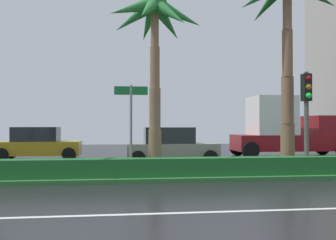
{
  "coord_description": "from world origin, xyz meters",
  "views": [
    {
      "loc": [
        -0.69,
        -5.96,
        1.86
      ],
      "look_at": [
        1.44,
        10.99,
        2.05
      ],
      "focal_mm": 41.05,
      "sensor_mm": 36.0,
      "label": 1
    }
  ],
  "objects_px": {
    "street_name_sign": "(131,118)",
    "car_in_traffic_third": "(171,146)",
    "palm_tree_centre": "(287,14)",
    "palm_tree_centre_left": "(154,28)",
    "box_truck_lead": "(288,130)",
    "traffic_signal_median_right": "(307,103)",
    "car_in_traffic_second": "(38,144)"
  },
  "relations": [
    {
      "from": "street_name_sign",
      "to": "car_in_traffic_third",
      "type": "distance_m",
      "value": 5.93
    },
    {
      "from": "palm_tree_centre",
      "to": "street_name_sign",
      "type": "xyz_separation_m",
      "value": [
        -5.79,
        -0.84,
        -3.87
      ]
    },
    {
      "from": "palm_tree_centre_left",
      "to": "palm_tree_centre",
      "type": "height_order",
      "value": "palm_tree_centre"
    },
    {
      "from": "street_name_sign",
      "to": "car_in_traffic_third",
      "type": "bearing_deg",
      "value": 69.29
    },
    {
      "from": "car_in_traffic_third",
      "to": "street_name_sign",
      "type": "bearing_deg",
      "value": -110.71
    },
    {
      "from": "street_name_sign",
      "to": "car_in_traffic_third",
      "type": "height_order",
      "value": "street_name_sign"
    },
    {
      "from": "palm_tree_centre",
      "to": "palm_tree_centre_left",
      "type": "bearing_deg",
      "value": 173.93
    },
    {
      "from": "palm_tree_centre",
      "to": "box_truck_lead",
      "type": "relative_size",
      "value": 1.17
    },
    {
      "from": "traffic_signal_median_right",
      "to": "box_truck_lead",
      "type": "bearing_deg",
      "value": 69.67
    },
    {
      "from": "box_truck_lead",
      "to": "palm_tree_centre",
      "type": "bearing_deg",
      "value": -114.45
    },
    {
      "from": "palm_tree_centre_left",
      "to": "street_name_sign",
      "type": "relative_size",
      "value": 2.21
    },
    {
      "from": "palm_tree_centre",
      "to": "car_in_traffic_second",
      "type": "relative_size",
      "value": 1.74
    },
    {
      "from": "street_name_sign",
      "to": "box_truck_lead",
      "type": "relative_size",
      "value": 0.47
    },
    {
      "from": "traffic_signal_median_right",
      "to": "street_name_sign",
      "type": "height_order",
      "value": "traffic_signal_median_right"
    },
    {
      "from": "car_in_traffic_second",
      "to": "car_in_traffic_third",
      "type": "xyz_separation_m",
      "value": [
        6.71,
        -2.94,
        0.0
      ]
    },
    {
      "from": "traffic_signal_median_right",
      "to": "car_in_traffic_second",
      "type": "distance_m",
      "value": 13.73
    },
    {
      "from": "traffic_signal_median_right",
      "to": "car_in_traffic_third",
      "type": "xyz_separation_m",
      "value": [
        -4.11,
        5.31,
        -1.78
      ]
    },
    {
      "from": "car_in_traffic_second",
      "to": "car_in_traffic_third",
      "type": "bearing_deg",
      "value": -23.7
    },
    {
      "from": "palm_tree_centre_left",
      "to": "box_truck_lead",
      "type": "relative_size",
      "value": 1.04
    },
    {
      "from": "car_in_traffic_second",
      "to": "street_name_sign",
      "type": "bearing_deg",
      "value": -60.88
    },
    {
      "from": "traffic_signal_median_right",
      "to": "car_in_traffic_second",
      "type": "relative_size",
      "value": 0.83
    },
    {
      "from": "traffic_signal_median_right",
      "to": "street_name_sign",
      "type": "relative_size",
      "value": 1.19
    },
    {
      "from": "palm_tree_centre",
      "to": "street_name_sign",
      "type": "distance_m",
      "value": 7.01
    },
    {
      "from": "car_in_traffic_second",
      "to": "car_in_traffic_third",
      "type": "distance_m",
      "value": 7.33
    },
    {
      "from": "palm_tree_centre",
      "to": "car_in_traffic_third",
      "type": "relative_size",
      "value": 1.74
    },
    {
      "from": "car_in_traffic_second",
      "to": "box_truck_lead",
      "type": "bearing_deg",
      "value": 0.44
    },
    {
      "from": "palm_tree_centre_left",
      "to": "palm_tree_centre",
      "type": "relative_size",
      "value": 0.88
    },
    {
      "from": "palm_tree_centre_left",
      "to": "box_truck_lead",
      "type": "height_order",
      "value": "palm_tree_centre_left"
    },
    {
      "from": "car_in_traffic_third",
      "to": "box_truck_lead",
      "type": "bearing_deg",
      "value": 22.94
    },
    {
      "from": "palm_tree_centre_left",
      "to": "car_in_traffic_second",
      "type": "distance_m",
      "value": 10.05
    },
    {
      "from": "palm_tree_centre",
      "to": "car_in_traffic_third",
      "type": "bearing_deg",
      "value": 129.25
    },
    {
      "from": "palm_tree_centre_left",
      "to": "car_in_traffic_second",
      "type": "xyz_separation_m",
      "value": [
        -5.55,
        7.0,
        -4.59
      ]
    }
  ]
}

